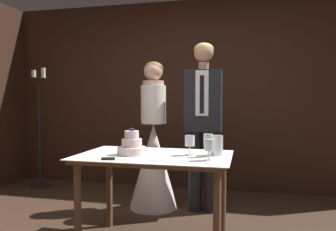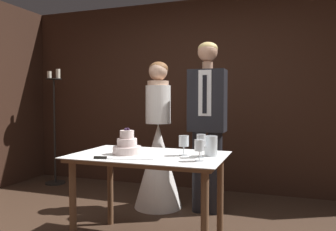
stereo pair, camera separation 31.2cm
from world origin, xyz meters
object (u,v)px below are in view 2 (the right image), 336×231
wine_glass_middle (199,147)px  wine_glass_far (184,142)px  cake_table (149,166)px  groom (207,118)px  cake_knife (112,158)px  hurricane_candle (211,146)px  wine_glass_near (201,141)px  bride (158,154)px  candle_stand (55,132)px  tiered_cake (127,146)px

wine_glass_middle → wine_glass_far: (-0.18, 0.20, 0.01)m
cake_table → groom: size_ratio=0.69×
cake_knife → hurricane_candle: size_ratio=2.78×
cake_knife → wine_glass_middle: wine_glass_middle is taller
wine_glass_near → wine_glass_far: size_ratio=1.13×
wine_glass_middle → bride: bearing=124.0°
candle_stand → cake_knife: bearing=-42.4°
cake_knife → wine_glass_near: (0.62, 0.29, 0.12)m
cake_knife → groom: size_ratio=0.25×
wine_glass_near → wine_glass_middle: bearing=-81.3°
groom → tiered_cake: bearing=-115.4°
hurricane_candle → groom: 0.89m
cake_knife → hurricane_candle: bearing=16.6°
cake_knife → wine_glass_far: size_ratio=2.78×
wine_glass_middle → groom: size_ratio=0.09×
wine_glass_near → candle_stand: (-2.49, 1.42, -0.14)m
cake_table → wine_glass_middle: size_ratio=7.89×
tiered_cake → cake_knife: tiered_cake is taller
bride → groom: 0.70m
cake_table → wine_glass_middle: wine_glass_middle is taller
cake_table → bride: 0.98m
cake_knife → bride: (-0.09, 1.23, -0.16)m
wine_glass_near → wine_glass_far: 0.16m
cake_knife → wine_glass_middle: (0.65, 0.14, 0.10)m
bride → tiered_cake: bearing=-84.5°
tiered_cake → wine_glass_near: (0.62, 0.03, 0.06)m
cake_table → candle_stand: bearing=145.4°
tiered_cake → wine_glass_middle: (0.65, -0.12, 0.04)m
cake_table → wine_glass_middle: (0.46, -0.16, 0.20)m
tiered_cake → candle_stand: (-1.87, 1.46, -0.08)m
tiered_cake → candle_stand: size_ratio=0.14×
cake_table → wine_glass_middle: 0.53m
cake_table → tiered_cake: tiered_cake is taller
cake_knife → candle_stand: 2.54m
tiered_cake → candle_stand: bearing=142.1°
tiered_cake → wine_glass_far: bearing=9.5°
wine_glass_middle → hurricane_candle: (0.04, 0.25, -0.03)m
wine_glass_middle → bride: size_ratio=0.10×
cake_knife → bride: bearing=81.7°
wine_glass_near → hurricane_candle: 0.12m
wine_glass_far → hurricane_candle: 0.22m
wine_glass_near → bride: 1.22m
wine_glass_middle → groom: 1.12m
cake_table → groom: groom is taller
tiered_cake → wine_glass_middle: tiered_cake is taller
cake_knife → candle_stand: (-1.87, 1.71, -0.01)m
wine_glass_middle → groom: groom is taller
tiered_cake → wine_glass_near: bearing=3.1°
cake_table → candle_stand: candle_stand is taller
tiered_cake → hurricane_candle: 0.69m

